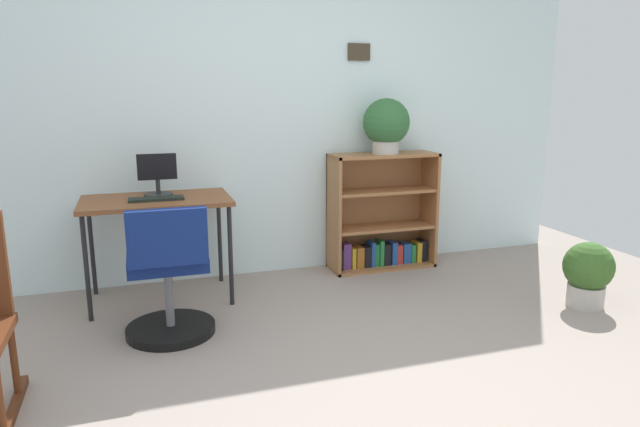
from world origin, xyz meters
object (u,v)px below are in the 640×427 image
Objects in this scene: desk at (157,207)px; bookshelf_low at (380,218)px; keyboard at (156,199)px; office_chair at (169,281)px; potted_plant_floor at (588,272)px; monitor at (157,175)px; potted_plant_on_shelf at (386,124)px.

desk is 1.77m from bookshelf_low.
bookshelf_low is (1.74, 0.23, -0.25)m from desk.
keyboard is 0.70m from office_chair.
desk is 2.75× the size of keyboard.
office_chair is (0.02, -0.65, -0.30)m from desk.
keyboard is 0.44× the size of office_chair.
office_chair reaches higher than potted_plant_floor.
potted_plant_floor is (2.69, -1.02, -0.41)m from desk.
desk is at bearing -172.61° from bookshelf_low.
desk is 1.04× the size of bookshelf_low.
office_chair is at bearing -90.06° from monitor.
monitor is 2.96m from potted_plant_floor.
potted_plant_on_shelf is (1.72, 0.07, 0.31)m from monitor.
office_chair is 1.89× the size of potted_plant_on_shelf.
potted_plant_floor is at bearing -22.82° from monitor.
monitor is at bearing -177.82° from potted_plant_on_shelf.
potted_plant_on_shelf is at bearing 2.18° from monitor.
bookshelf_low reaches higher than potted_plant_floor.
keyboard is at bearing 160.46° from potted_plant_floor.
potted_plant_on_shelf reaches higher than potted_plant_floor.
desk is 0.09m from keyboard.
potted_plant_on_shelf is (1.75, 0.17, 0.51)m from desk.
potted_plant_on_shelf is (1.75, 0.23, 0.44)m from keyboard.
potted_plant_on_shelf is 1.77m from potted_plant_floor.
monitor reaches higher than desk.
bookshelf_low is 0.76m from potted_plant_on_shelf.
bookshelf_low reaches higher than desk.
desk is 2.90m from potted_plant_floor.
bookshelf_low reaches higher than keyboard.
office_chair is 2.07m from potted_plant_on_shelf.
bookshelf_low is (1.74, 0.29, -0.32)m from keyboard.
desk is 2.20× the size of potted_plant_floor.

